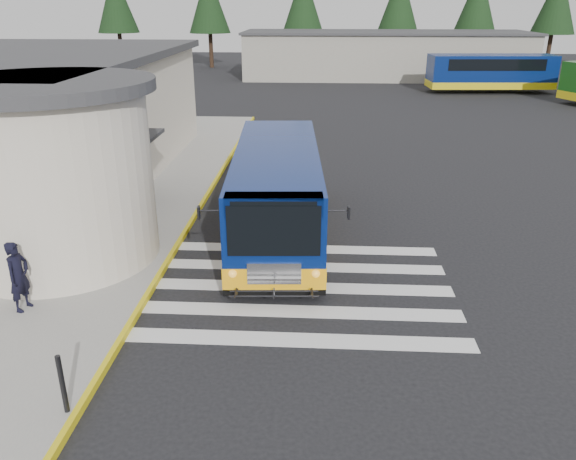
# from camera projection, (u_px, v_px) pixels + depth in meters

# --- Properties ---
(ground) EXTENTS (140.00, 140.00, 0.00)m
(ground) POSITION_uv_depth(u_px,v_px,m) (314.00, 274.00, 14.99)
(ground) COLOR black
(ground) RESTS_ON ground
(sidewalk) EXTENTS (10.00, 34.00, 0.15)m
(sidewalk) POSITION_uv_depth(u_px,v_px,m) (52.00, 212.00, 19.14)
(sidewalk) COLOR gray
(sidewalk) RESTS_ON ground
(curb_strip) EXTENTS (0.12, 34.00, 0.16)m
(curb_strip) POSITION_uv_depth(u_px,v_px,m) (195.00, 215.00, 18.87)
(curb_strip) COLOR yellow
(curb_strip) RESTS_ON ground
(station_building) EXTENTS (12.70, 18.70, 4.80)m
(station_building) POSITION_uv_depth(u_px,v_px,m) (28.00, 122.00, 20.98)
(station_building) COLOR beige
(station_building) RESTS_ON ground
(crosswalk) EXTENTS (8.00, 5.35, 0.01)m
(crosswalk) POSITION_uv_depth(u_px,v_px,m) (294.00, 287.00, 14.28)
(crosswalk) COLOR silver
(crosswalk) RESTS_ON ground
(depot_building) EXTENTS (26.40, 8.40, 4.20)m
(depot_building) POSITION_uv_depth(u_px,v_px,m) (385.00, 55.00, 52.70)
(depot_building) COLOR gray
(depot_building) RESTS_ON ground
(tree_line) EXTENTS (58.40, 4.40, 10.00)m
(tree_line) POSITION_uv_depth(u_px,v_px,m) (383.00, 1.00, 58.31)
(tree_line) COLOR black
(tree_line) RESTS_ON ground
(transit_bus) EXTENTS (3.49, 9.66, 2.69)m
(transit_bus) POSITION_uv_depth(u_px,v_px,m) (277.00, 195.00, 17.04)
(transit_bus) COLOR navy
(transit_bus) RESTS_ON ground
(pedestrian_a) EXTENTS (0.52, 0.68, 1.67)m
(pedestrian_a) POSITION_uv_depth(u_px,v_px,m) (19.00, 276.00, 12.68)
(pedestrian_a) COLOR black
(pedestrian_a) RESTS_ON sidewalk
(pedestrian_b) EXTENTS (0.79, 0.90, 1.57)m
(pedestrian_b) POSITION_uv_depth(u_px,v_px,m) (84.00, 243.00, 14.57)
(pedestrian_b) COLOR black
(pedestrian_b) RESTS_ON sidewalk
(bollard) EXTENTS (0.09, 0.09, 1.14)m
(bollard) POSITION_uv_depth(u_px,v_px,m) (62.00, 384.00, 9.53)
(bollard) COLOR black
(bollard) RESTS_ON sidewalk
(far_bus_a) EXTENTS (9.81, 3.27, 2.49)m
(far_bus_a) POSITION_uv_depth(u_px,v_px,m) (491.00, 71.00, 44.28)
(far_bus_a) COLOR #071953
(far_bus_a) RESTS_ON ground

